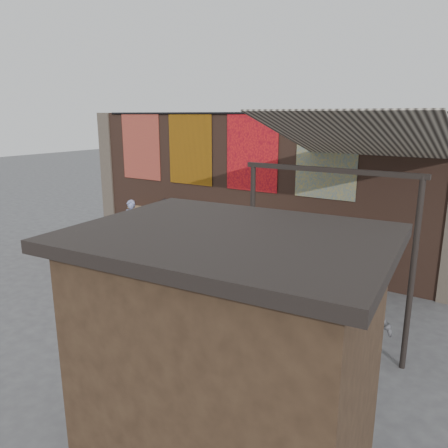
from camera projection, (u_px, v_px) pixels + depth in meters
name	position (u px, v px, depth m)	size (l,w,h in m)	color
ground	(185.00, 290.00, 10.11)	(70.00, 70.00, 0.00)	#474749
brick_wall	(246.00, 188.00, 11.81)	(10.00, 0.40, 4.00)	brown
pier_left	(112.00, 174.00, 14.58)	(0.50, 0.50, 4.00)	#4C4238
eating_counter	(238.00, 223.00, 11.73)	(8.00, 0.32, 0.05)	#9E7A51
shelf_box	(239.00, 219.00, 11.64)	(0.62, 0.28, 0.24)	white
tapestry_redgold	(141.00, 146.00, 13.30)	(1.50, 0.02, 2.00)	maroon
tapestry_sun	(190.00, 149.00, 12.29)	(1.50, 0.02, 2.00)	orange
tapestry_orange	(252.00, 152.00, 11.22)	(1.50, 0.02, 2.00)	red
tapestry_multi	(326.00, 156.00, 10.16)	(1.50, 0.02, 2.00)	#255089
hang_rail	(242.00, 113.00, 11.14)	(0.06, 0.06, 9.50)	black
scooter_stool_0	(148.00, 235.00, 13.18)	(0.38, 0.84, 0.79)	maroon
scooter_stool_1	(165.00, 239.00, 12.93)	(0.35, 0.79, 0.75)	#AE140D
scooter_stool_2	(181.00, 242.00, 12.59)	(0.34, 0.76, 0.73)	#131649
scooter_stool_3	(199.00, 246.00, 12.21)	(0.35, 0.78, 0.74)	navy
scooter_stool_4	(218.00, 250.00, 11.87)	(0.35, 0.77, 0.73)	maroon
scooter_stool_5	(238.00, 253.00, 11.45)	(0.40, 0.90, 0.85)	black
scooter_stool_6	(260.00, 258.00, 11.16)	(0.35, 0.78, 0.74)	black
scooter_stool_7	(281.00, 264.00, 10.87)	(0.32, 0.71, 0.67)	navy
scooter_stool_8	(306.00, 268.00, 10.53)	(0.34, 0.75, 0.71)	#0E621C
scooter_stool_9	(332.00, 271.00, 10.10)	(0.40, 0.89, 0.85)	#0D4315
diner_left	(132.00, 224.00, 13.11)	(0.54, 0.35, 1.48)	#8C98CC
diner_right	(167.00, 226.00, 12.73)	(0.77, 0.60, 1.58)	#33282E
shopper_navy	(296.00, 298.00, 7.83)	(0.88, 0.37, 1.50)	#161632
shopper_grey	(357.00, 305.00, 7.11)	(1.21, 0.69, 1.87)	#4E4D51
shopper_tan	(292.00, 261.00, 9.76)	(0.75, 0.49, 1.54)	#7D7250
market_stall	(230.00, 377.00, 4.37)	(2.57, 1.93, 2.79)	black
stall_roof	(230.00, 238.00, 4.01)	(2.88, 2.22, 0.12)	black
stall_sign	(270.00, 285.00, 5.06)	(1.20, 0.04, 0.50)	gold
stall_shelf	(268.00, 362.00, 5.31)	(2.13, 0.10, 0.06)	#473321
awning_canvas	(359.00, 136.00, 8.10)	(3.20, 3.40, 0.03)	beige
awning_ledger	(383.00, 114.00, 9.29)	(3.30, 0.08, 0.12)	#33261C
awning_header	(329.00, 170.00, 7.00)	(3.00, 0.08, 0.08)	black
awning_post_left	(252.00, 247.00, 8.12)	(0.09, 0.09, 3.10)	black
awning_post_right	(412.00, 277.00, 6.63)	(0.09, 0.09, 3.10)	black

